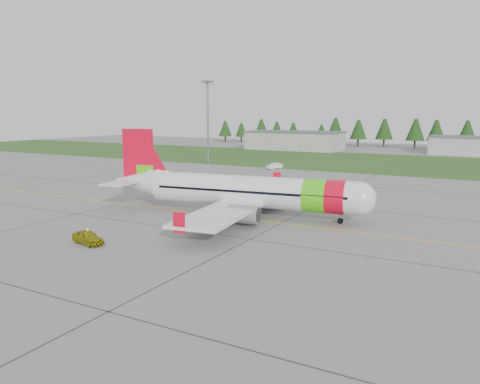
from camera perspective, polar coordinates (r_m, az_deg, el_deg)
The scene contains 10 objects.
ground at distance 53.13m, azimuth -8.41°, elevation -4.36°, with size 320.00×320.00×0.00m, color gray.
aircraft at distance 58.20m, azimuth 0.64°, elevation 0.06°, with size 34.96×32.48×10.61m.
follow_me_car at distance 48.23m, azimuth -18.14°, elevation -3.79°, with size 1.58×1.34×3.92m, color yellow.
service_van at distance 107.02m, azimuth 4.20°, elevation 3.94°, with size 1.47×1.39×4.22m, color silver.
grass_strip at distance 127.55m, azimuth 14.38°, elevation 3.64°, with size 320.00×50.00×0.03m, color #30561E.
taxi_guideline at distance 59.52m, azimuth -3.77°, elevation -2.74°, with size 120.00×0.25×0.02m, color gold.
hangar_west at distance 163.25m, azimuth 6.63°, elevation 6.19°, with size 32.00×14.00×6.00m, color #A8A8A3.
hangar_east at distance 159.45m, azimuth 26.48°, elevation 5.02°, with size 24.00×12.00×5.20m, color #A8A8A3.
floodlight_mast at distance 117.52m, azimuth -3.94°, elevation 8.31°, with size 0.50×0.50×20.00m, color slate.
treeline at distance 181.88m, azimuth 18.89°, elevation 6.73°, with size 160.00×8.00×10.00m, color #1C3F14, non-canonical shape.
Camera 1 is at (31.27, -41.00, 12.81)m, focal length 35.00 mm.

